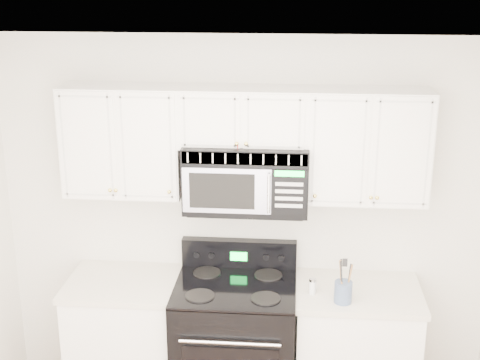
# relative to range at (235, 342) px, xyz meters

# --- Properties ---
(room) EXTENTS (3.51, 3.51, 2.61)m
(room) POSITION_rel_range_xyz_m (0.04, -1.40, 0.82)
(room) COLOR brown
(room) RESTS_ON ground
(base_cabinet_left) EXTENTS (0.86, 0.65, 0.92)m
(base_cabinet_left) POSITION_rel_range_xyz_m (-0.76, 0.04, -0.06)
(base_cabinet_left) COLOR white
(base_cabinet_left) RESTS_ON ground
(base_cabinet_right) EXTENTS (0.86, 0.65, 0.92)m
(base_cabinet_right) POSITION_rel_range_xyz_m (0.84, 0.04, -0.06)
(base_cabinet_right) COLOR white
(base_cabinet_right) RESTS_ON ground
(range) EXTENTS (0.83, 0.75, 1.14)m
(range) POSITION_rel_range_xyz_m (0.00, 0.00, 0.00)
(range) COLOR black
(range) RESTS_ON ground
(upper_cabinets) EXTENTS (2.44, 0.37, 0.75)m
(upper_cabinets) POSITION_rel_range_xyz_m (0.04, 0.18, 1.45)
(upper_cabinets) COLOR white
(upper_cabinets) RESTS_ON ground
(microwave) EXTENTS (0.83, 0.46, 0.46)m
(microwave) POSITION_rel_range_xyz_m (0.06, 0.14, 1.19)
(microwave) COLOR black
(microwave) RESTS_ON ground
(utensil_crock) EXTENTS (0.12, 0.12, 0.31)m
(utensil_crock) POSITION_rel_range_xyz_m (0.72, -0.15, 0.52)
(utensil_crock) COLOR #425973
(utensil_crock) RESTS_ON base_cabinet_right
(shaker_salt) EXTENTS (0.04, 0.04, 0.09)m
(shaker_salt) POSITION_rel_range_xyz_m (0.53, -0.02, 0.48)
(shaker_salt) COLOR silver
(shaker_salt) RESTS_ON base_cabinet_right
(shaker_pepper) EXTENTS (0.05, 0.05, 0.11)m
(shaker_pepper) POSITION_rel_range_xyz_m (0.53, -0.05, 0.49)
(shaker_pepper) COLOR silver
(shaker_pepper) RESTS_ON base_cabinet_right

